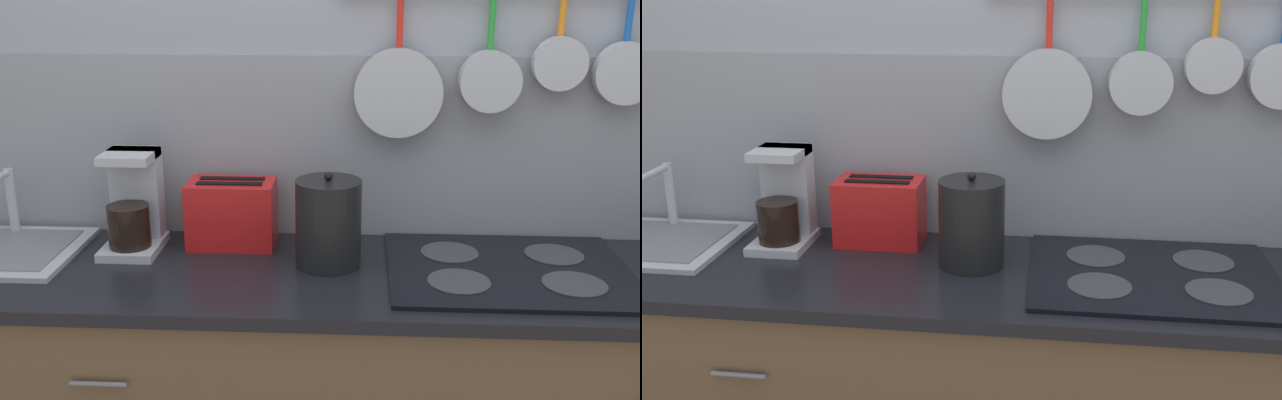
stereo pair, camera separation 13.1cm
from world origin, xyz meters
TOP-DOWN VIEW (x-y plane):
  - wall_back at (0.00, 0.33)m, footprint 7.20×0.15m
  - countertop at (0.00, 0.00)m, footprint 2.75×0.57m
  - sink_basin at (-1.09, 0.08)m, footprint 0.49×0.39m
  - coffee_maker at (-0.70, 0.15)m, footprint 0.16×0.21m
  - toaster at (-0.42, 0.19)m, footprint 0.26×0.15m
  - kettle at (-0.14, 0.05)m, footprint 0.18×0.18m
  - cooktop at (0.34, 0.02)m, footprint 0.64×0.50m

SIDE VIEW (x-z plane):
  - countertop at x=0.00m, z-range 0.85..0.89m
  - cooktop at x=0.34m, z-range 0.89..0.90m
  - sink_basin at x=-1.09m, z-range 0.80..1.01m
  - toaster at x=-0.42m, z-range 0.89..1.08m
  - kettle at x=-0.14m, z-range 0.88..1.14m
  - coffee_maker at x=-0.70m, z-range 0.87..1.15m
  - wall_back at x=0.00m, z-range -0.03..2.57m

